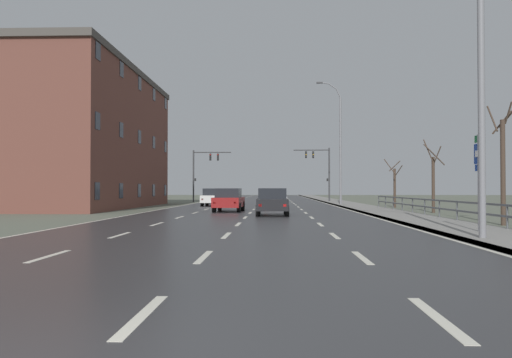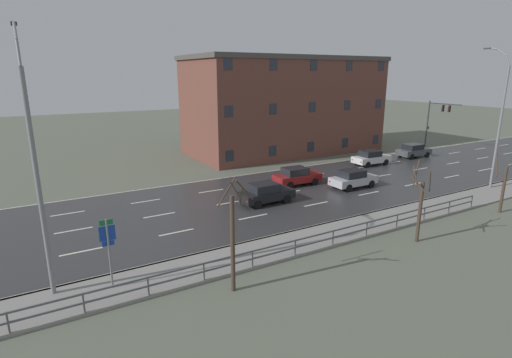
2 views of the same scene
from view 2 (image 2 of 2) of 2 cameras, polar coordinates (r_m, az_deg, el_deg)
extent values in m
cube|color=#5B6051|center=(45.77, 24.74, 1.64)|extent=(160.00, 160.00, 0.12)
cube|color=#303033|center=(55.88, 31.94, 3.01)|extent=(14.00, 120.00, 0.02)
cube|color=beige|center=(30.40, -25.49, -4.52)|extent=(0.16, 2.20, 0.01)
cube|color=beige|center=(31.18, -15.61, -3.12)|extent=(0.16, 2.20, 0.01)
cube|color=beige|center=(32.83, -6.49, -1.74)|extent=(0.16, 2.20, 0.01)
cube|color=beige|center=(35.24, 1.56, -0.48)|extent=(0.16, 2.20, 0.01)
cube|color=beige|center=(38.27, 8.46, 0.61)|extent=(0.16, 2.20, 0.01)
cube|color=beige|center=(41.78, 14.28, 1.52)|extent=(0.16, 2.20, 0.01)
cube|color=beige|center=(45.65, 19.15, 2.27)|extent=(0.16, 2.20, 0.01)
cube|color=beige|center=(49.82, 23.24, 2.89)|extent=(0.16, 2.20, 0.01)
cube|color=beige|center=(54.20, 26.69, 3.40)|extent=(0.16, 2.20, 0.01)
cube|color=beige|center=(58.75, 29.62, 3.82)|extent=(0.16, 2.20, 0.01)
cube|color=beige|center=(63.43, 32.12, 4.17)|extent=(0.16, 2.20, 0.01)
cube|color=beige|center=(27.10, -24.79, -6.73)|extent=(0.16, 2.20, 0.01)
cube|color=beige|center=(27.97, -13.74, -5.08)|extent=(0.16, 2.20, 0.01)
cube|color=beige|center=(29.80, -3.75, -3.42)|extent=(0.16, 2.20, 0.01)
cube|color=beige|center=(32.44, 4.81, -1.90)|extent=(0.16, 2.20, 0.01)
cube|color=beige|center=(35.70, 11.94, -0.60)|extent=(0.16, 2.20, 0.01)
cube|color=beige|center=(39.44, 17.80, 0.47)|extent=(0.16, 2.20, 0.01)
cube|color=beige|center=(43.52, 22.60, 1.35)|extent=(0.16, 2.20, 0.01)
cube|color=beige|center=(47.87, 26.56, 2.07)|extent=(0.16, 2.20, 0.01)
cube|color=beige|center=(52.42, 29.85, 2.66)|extent=(0.16, 2.20, 0.01)
cube|color=beige|center=(57.11, 32.61, 3.14)|extent=(0.16, 2.20, 0.01)
cube|color=beige|center=(23.86, -23.88, -9.55)|extent=(0.16, 2.20, 0.01)
cube|color=beige|center=(24.83, -11.38, -7.54)|extent=(0.16, 2.20, 0.01)
cube|color=beige|center=(26.88, -0.40, -5.46)|extent=(0.16, 2.20, 0.01)
cube|color=beige|center=(29.78, 8.67, -3.57)|extent=(0.16, 2.20, 0.01)
cube|color=beige|center=(33.30, 15.95, -1.99)|extent=(0.16, 2.20, 0.01)
cube|color=beige|center=(37.28, 21.75, -0.70)|extent=(0.16, 2.20, 0.01)
cube|color=beige|center=(41.58, 26.39, 0.34)|extent=(0.16, 2.20, 0.01)
cube|color=beige|center=(46.11, 30.14, 1.18)|extent=(0.16, 2.20, 0.01)
cube|color=beige|center=(59.31, 26.16, 4.33)|extent=(0.16, 120.00, 0.01)
cube|color=#515459|center=(21.04, 5.69, -8.81)|extent=(0.06, 31.03, 0.08)
cube|color=#515459|center=(21.20, 5.66, -9.79)|extent=(0.06, 31.03, 0.08)
cylinder|color=#515459|center=(17.96, -32.11, -17.27)|extent=(0.07, 0.07, 1.00)
cylinder|color=#515459|center=(17.93, -23.55, -16.19)|extent=(0.07, 0.07, 1.00)
cylinder|color=#515459|center=(18.26, -15.25, -14.79)|extent=(0.07, 0.07, 1.00)
cylinder|color=#515459|center=(18.95, -7.50, -13.20)|extent=(0.07, 0.07, 1.00)
cylinder|color=#515459|center=(19.95, -0.51, -11.54)|extent=(0.07, 0.07, 1.00)
cylinder|color=#515459|center=(21.22, 5.66, -9.92)|extent=(0.07, 0.07, 1.00)
cylinder|color=#515459|center=(22.72, 11.02, -8.40)|extent=(0.07, 0.07, 1.00)
cylinder|color=#515459|center=(24.39, 15.65, -7.03)|extent=(0.07, 0.07, 1.00)
cylinder|color=#515459|center=(26.22, 19.64, -5.80)|extent=(0.07, 0.07, 1.00)
cylinder|color=#515459|center=(28.17, 23.08, -4.71)|extent=(0.07, 0.07, 1.00)
cylinder|color=#515459|center=(30.21, 26.05, -3.75)|extent=(0.07, 0.07, 1.00)
cylinder|color=#515459|center=(32.33, 28.64, -2.91)|extent=(0.07, 0.07, 1.00)
cylinder|color=slate|center=(18.35, -28.82, -1.35)|extent=(0.20, 0.20, 9.67)
cylinder|color=slate|center=(18.02, -31.03, 15.32)|extent=(0.55, 0.11, 1.02)
cylinder|color=slate|center=(18.73, -31.37, 17.64)|extent=(0.94, 0.11, 0.71)
cylinder|color=slate|center=(19.73, -31.52, 18.56)|extent=(1.08, 0.11, 0.30)
cube|color=#333335|center=(20.26, -31.52, 18.53)|extent=(0.56, 0.24, 0.12)
cylinder|color=slate|center=(37.91, 31.62, 6.08)|extent=(0.20, 0.20, 9.99)
cylinder|color=slate|center=(37.75, 32.51, 14.20)|extent=(0.46, 0.11, 0.83)
cylinder|color=slate|center=(38.03, 31.92, 15.24)|extent=(0.77, 0.11, 0.58)
cylinder|color=slate|center=(38.42, 30.95, 15.82)|extent=(0.87, 0.11, 0.26)
cube|color=#333335|center=(38.64, 30.39, 15.91)|extent=(0.56, 0.24, 0.12)
cylinder|color=slate|center=(18.80, -20.35, -10.27)|extent=(0.09, 0.09, 3.37)
cube|color=#146633|center=(18.24, -20.79, -5.87)|extent=(0.03, 0.56, 0.24)
cube|color=#143899|center=(18.42, -20.65, -7.33)|extent=(0.03, 0.68, 0.68)
cube|color=white|center=(18.44, -20.66, -7.31)|extent=(0.01, 0.44, 0.22)
cube|color=#143899|center=(18.60, -20.52, -8.67)|extent=(0.03, 0.52, 0.22)
cylinder|color=#38383A|center=(56.41, 23.45, 7.24)|extent=(0.18, 0.18, 6.02)
cylinder|color=#38383A|center=(54.90, 25.59, 9.74)|extent=(4.37, 0.12, 0.12)
cube|color=black|center=(55.07, 25.34, 9.20)|extent=(0.20, 0.28, 0.80)
sphere|color=red|center=(54.92, 25.27, 9.47)|extent=(0.14, 0.14, 0.14)
sphere|color=#2D2D2D|center=(54.94, 25.24, 9.20)|extent=(0.14, 0.14, 0.14)
sphere|color=#2D2D2D|center=(54.96, 25.21, 8.93)|extent=(0.14, 0.14, 0.14)
cube|color=black|center=(54.57, 26.09, 9.07)|extent=(0.20, 0.28, 0.80)
sphere|color=red|center=(54.43, 26.03, 9.34)|extent=(0.14, 0.14, 0.14)
sphere|color=#2D2D2D|center=(54.45, 26.00, 9.07)|extent=(0.14, 0.14, 0.14)
sphere|color=#2D2D2D|center=(54.47, 25.97, 8.80)|extent=(0.14, 0.14, 0.14)
cube|color=black|center=(56.29, 23.56, 6.79)|extent=(0.18, 0.12, 0.32)
cube|color=#474C51|center=(49.29, 21.79, 3.66)|extent=(1.86, 4.14, 0.64)
cube|color=black|center=(49.00, 21.67, 4.35)|extent=(1.61, 2.04, 0.60)
cube|color=slate|center=(49.73, 22.37, 4.40)|extent=(1.41, 0.12, 0.51)
cylinder|color=black|center=(49.84, 23.40, 3.24)|extent=(0.24, 0.67, 0.66)
cylinder|color=black|center=(50.82, 21.98, 3.59)|extent=(0.24, 0.67, 0.66)
cylinder|color=black|center=(47.88, 21.51, 2.99)|extent=(0.24, 0.67, 0.66)
cylinder|color=black|center=(48.91, 20.07, 3.36)|extent=(0.24, 0.67, 0.66)
cube|color=red|center=(48.19, 19.64, 3.62)|extent=(0.16, 0.04, 0.14)
cube|color=red|center=(47.34, 20.82, 3.33)|extent=(0.16, 0.04, 0.14)
cube|color=black|center=(29.51, 1.52, -2.29)|extent=(1.81, 4.12, 0.64)
cube|color=black|center=(29.21, 1.11, -1.21)|extent=(1.58, 2.02, 0.60)
cube|color=slate|center=(29.71, 2.67, -0.98)|extent=(1.40, 0.10, 0.51)
cylinder|color=black|center=(29.64, 4.43, -2.90)|extent=(0.23, 0.66, 0.66)
cylinder|color=black|center=(30.92, 2.71, -2.12)|extent=(0.23, 0.66, 0.66)
cylinder|color=black|center=(28.32, 0.22, -3.72)|extent=(0.23, 0.66, 0.66)
cylinder|color=black|center=(29.65, -1.40, -2.86)|extent=(0.23, 0.66, 0.66)
cube|color=red|center=(29.08, -2.56, -2.57)|extent=(0.16, 0.04, 0.14)
cube|color=red|center=(27.98, -1.28, -3.27)|extent=(0.16, 0.04, 0.14)
cube|color=maroon|center=(34.52, 5.96, 0.19)|extent=(1.92, 4.17, 0.64)
cube|color=black|center=(34.23, 5.64, 1.15)|extent=(1.64, 2.06, 0.60)
cube|color=slate|center=(34.76, 6.95, 1.29)|extent=(1.41, 0.13, 0.51)
cylinder|color=black|center=(34.68, 8.44, -0.37)|extent=(0.25, 0.67, 0.66)
cylinder|color=black|center=(35.95, 6.92, 0.23)|extent=(0.25, 0.67, 0.66)
cylinder|color=black|center=(33.28, 4.90, -0.91)|extent=(0.25, 0.67, 0.66)
cylinder|color=black|center=(34.60, 3.45, -0.27)|extent=(0.25, 0.67, 0.66)
cube|color=red|center=(34.01, 2.50, 0.04)|extent=(0.16, 0.05, 0.14)
cube|color=red|center=(32.92, 3.66, -0.49)|extent=(0.16, 0.05, 0.14)
cube|color=#B7B7BC|center=(34.53, 13.86, -0.16)|extent=(1.77, 4.10, 0.64)
cube|color=black|center=(34.21, 13.62, 0.78)|extent=(1.57, 2.00, 0.60)
cube|color=slate|center=(34.87, 14.75, 0.94)|extent=(1.40, 0.08, 0.51)
cylinder|color=black|center=(34.95, 16.24, -0.69)|extent=(0.22, 0.66, 0.66)
cylinder|color=black|center=(36.04, 14.39, -0.10)|extent=(0.22, 0.66, 0.66)
cylinder|color=black|center=(33.20, 13.20, -1.30)|extent=(0.22, 0.66, 0.66)
cylinder|color=black|center=(34.34, 11.36, -0.66)|extent=(0.22, 0.66, 0.66)
cube|color=red|center=(33.66, 10.59, -0.37)|extent=(0.16, 0.04, 0.14)
cube|color=red|center=(32.72, 12.09, -0.89)|extent=(0.16, 0.04, 0.14)
cube|color=silver|center=(43.64, 16.28, 2.79)|extent=(1.90, 4.16, 0.64)
cube|color=black|center=(43.34, 16.10, 3.56)|extent=(1.63, 2.05, 0.60)
cube|color=slate|center=(44.01, 16.99, 3.63)|extent=(1.41, 0.13, 0.51)
cylinder|color=black|center=(44.04, 18.17, 2.32)|extent=(0.24, 0.67, 0.66)
cylinder|color=black|center=(45.14, 16.70, 2.73)|extent=(0.24, 0.67, 0.66)
cylinder|color=black|center=(42.27, 15.77, 2.00)|extent=(0.24, 0.67, 0.66)
cylinder|color=black|center=(43.41, 14.30, 2.43)|extent=(0.24, 0.67, 0.66)
cube|color=red|center=(42.74, 13.71, 2.71)|extent=(0.16, 0.05, 0.14)
cube|color=red|center=(41.79, 14.91, 2.36)|extent=(0.16, 0.05, 0.14)
cube|color=brown|center=(49.14, 4.06, 10.29)|extent=(11.00, 22.85, 10.86)
cube|color=#4C4742|center=(49.01, 4.19, 16.92)|extent=(11.22, 23.31, 0.50)
cube|color=#282D38|center=(39.85, -3.80, 3.35)|extent=(0.04, 0.90, 1.10)
cube|color=#282D38|center=(42.32, 2.42, 4.05)|extent=(0.04, 0.90, 1.10)
cube|color=#282D38|center=(45.24, 7.90, 4.63)|extent=(0.04, 0.90, 1.10)
cube|color=#282D38|center=(48.52, 12.69, 5.10)|extent=(0.04, 0.90, 1.10)
cube|color=#282D38|center=(52.09, 16.86, 5.49)|extent=(0.04, 0.90, 1.10)
cube|color=#282D38|center=(39.20, -3.92, 9.70)|extent=(0.04, 0.90, 1.10)
cube|color=#282D38|center=(41.71, 2.48, 10.03)|extent=(0.04, 0.90, 1.10)
cube|color=#282D38|center=(44.67, 8.11, 10.23)|extent=(0.04, 0.90, 1.10)
cube|color=#282D38|center=(47.99, 13.00, 10.32)|extent=(0.04, 0.90, 1.10)
cube|color=#282D38|center=(51.60, 17.23, 10.34)|extent=(0.04, 0.90, 1.10)
cube|color=#282D38|center=(39.05, -4.04, 16.18)|extent=(0.04, 0.90, 1.10)
cube|color=#282D38|center=(41.57, 2.56, 16.13)|extent=(0.04, 0.90, 1.10)
cube|color=#282D38|center=(44.53, 8.32, 15.91)|extent=(0.04, 0.90, 1.10)
cube|color=#282D38|center=(47.86, 13.32, 15.60)|extent=(0.04, 0.90, 1.10)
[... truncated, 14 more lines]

